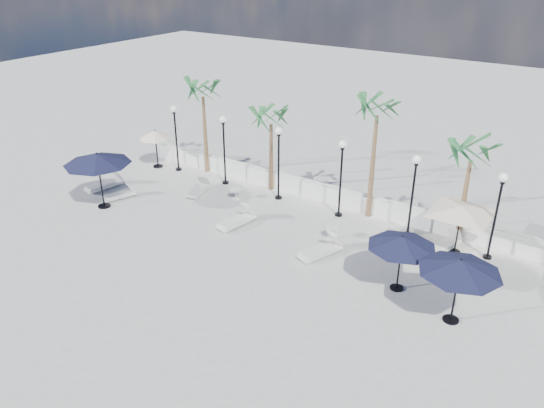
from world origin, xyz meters
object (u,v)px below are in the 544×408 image
Objects in this scene: lounger_2 at (198,189)px; parasol_navy_left at (97,159)px; lounger_0 at (104,184)px; lounger_4 at (321,250)px; lounger_3 at (237,220)px; parasol_cream_sq_a at (462,206)px; lounger_1 at (120,195)px; parasol_navy_right at (402,242)px; parasol_cream_small at (155,135)px; lounger_5 at (445,244)px; parasol_navy_mid at (460,266)px.

parasol_navy_left is (-2.89, -3.86, 2.32)m from lounger_2.
lounger_0 reaches higher than lounger_4.
parasol_cream_sq_a is (9.22, 3.25, 1.95)m from lounger_3.
lounger_1 is 6.92m from lounger_3.
parasol_navy_right is at bearing -104.53° from parasol_cream_sq_a.
parasol_navy_right is 1.13× the size of parasol_cream_small.
lounger_5 is 2.01m from parasol_cream_sq_a.
parasol_cream_small is (-4.52, 1.54, 1.74)m from lounger_2.
parasol_navy_mid reaches higher than parasol_cream_small.
parasol_navy_right is at bearing 4.94° from lounger_3.
lounger_5 is at bearing -0.03° from parasol_cream_small.
lounger_0 is 1.71m from lounger_1.
lounger_1 is 11.47m from lounger_4.
parasol_cream_small is (-17.15, 0.01, 1.73)m from lounger_5.
lounger_3 reaches higher than lounger_2.
parasol_navy_right is (3.60, -0.51, 1.78)m from lounger_4.
parasol_cream_sq_a is at bearing -9.29° from lounger_2.
parasol_navy_left is 16.85m from parasol_cream_sq_a.
lounger_4 is 11.74m from parasol_navy_left.
lounger_1 is 17.46m from parasol_navy_mid.
parasol_navy_mid reaches higher than parasol_navy_right.
parasol_navy_right is at bearing 5.61° from parasol_navy_left.
lounger_5 is 0.61× the size of parasol_navy_left.
lounger_1 is at bearing -151.54° from lounger_5.
parasol_navy_left is at bearing -64.94° from lounger_1.
lounger_0 reaches higher than lounger_1.
lounger_2 is 0.82× the size of parasol_cream_small.
parasol_navy_mid is 2.44m from parasol_navy_right.
lounger_1 is 4.89m from parasol_cream_small.
parasol_navy_left is 15.02m from parasol_navy_right.
lounger_1 is 0.85× the size of lounger_5.
parasol_navy_right is at bearing -27.27° from lounger_2.
lounger_4 is (11.44, 0.87, 0.05)m from lounger_1.
lounger_1 is 0.91× the size of lounger_2.
lounger_0 is 17.71m from lounger_5.
lounger_5 is (17.27, 3.90, -0.02)m from lounger_0.
parasol_navy_mid is at bearing -18.37° from parasol_navy_right.
lounger_0 is 13.10m from lounger_4.
parasol_cream_sq_a is at bearing 56.22° from lounger_4.
lounger_1 is 16.19m from lounger_5.
parasol_navy_left is at bearing -142.87° from lounger_2.
lounger_3 is (6.84, 1.05, 0.05)m from lounger_1.
lounger_1 is at bearing -178.63° from parasol_navy_right.
parasol_navy_left reaches higher than parasol_navy_right.
parasol_cream_small reaches higher than lounger_2.
lounger_3 is at bearing -162.62° from lounger_4.
lounger_5 is at bearing 35.43° from lounger_1.
parasol_navy_left is at bearing -161.29° from parasol_cream_sq_a.
parasol_cream_sq_a is at bearing 0.00° from parasol_cream_small.
parasol_cream_sq_a is 17.59m from parasol_cream_small.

